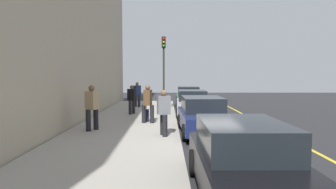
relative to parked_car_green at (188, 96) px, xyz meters
The scene contains 14 objects.
ground_plane 11.22m from the parked_car_green, ahead, with size 56.00×56.00×0.00m, color #28282B.
sidewalk 11.73m from the parked_car_green, 17.12° to the right, with size 28.00×4.60×0.15m, color #A39E93.
lane_stripe_centre 11.62m from the parked_car_green, 15.26° to the left, with size 28.00×0.14×0.01m, color gold.
parked_car_green is the anchor object (origin of this frame).
parked_car_silver 5.33m from the parked_car_green, ahead, with size 4.17×1.99×1.51m.
parked_car_navy 10.55m from the parked_car_green, ahead, with size 4.23×1.99×1.51m.
parked_car_black 16.86m from the parked_car_green, ahead, with size 4.46×1.91×1.51m.
pedestrian_black_coat 6.75m from the parked_car_green, 33.13° to the right, with size 0.52×0.53×1.68m.
pedestrian_brown_coat 9.12m from the parked_car_green, 16.22° to the right, with size 0.53×0.59×1.81m.
pedestrian_navy_coat 4.21m from the parked_car_green, 63.94° to the right, with size 0.55×0.54×1.75m.
pedestrian_tan_coat 11.59m from the parked_car_green, 24.01° to the right, with size 0.55×0.59×1.86m.
pedestrian_grey_coat 11.76m from the parked_car_green, ahead, with size 0.56×0.52×1.72m.
traffic_light_pole 4.90m from the parked_car_green, 26.30° to the right, with size 0.35×0.26×4.70m.
rolling_suitcase 8.73m from the parked_car_green, 17.61° to the right, with size 0.34×0.22×0.95m.
Camera 1 is at (11.19, -1.48, 2.44)m, focal length 30.96 mm.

